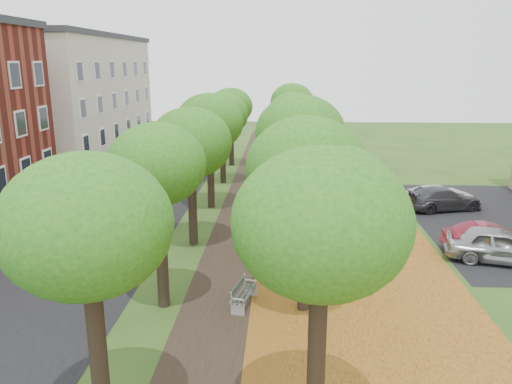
# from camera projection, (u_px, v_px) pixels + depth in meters

# --- Properties ---
(street_asphalt) EXTENTS (8.00, 70.00, 0.01)m
(street_asphalt) POSITION_uv_depth(u_px,v_px,m) (104.00, 222.00, 26.25)
(street_asphalt) COLOR black
(street_asphalt) RESTS_ON ground
(footpath) EXTENTS (3.20, 70.00, 0.01)m
(footpath) POSITION_uv_depth(u_px,v_px,m) (246.00, 224.00, 25.88)
(footpath) COLOR black
(footpath) RESTS_ON ground
(leaf_verge) EXTENTS (7.50, 70.00, 0.01)m
(leaf_verge) POSITION_uv_depth(u_px,v_px,m) (343.00, 226.00, 25.64)
(leaf_verge) COLOR #B17720
(leaf_verge) RESTS_ON ground
(parking_lot) EXTENTS (9.00, 16.00, 0.01)m
(parking_lot) POSITION_uv_depth(u_px,v_px,m) (503.00, 222.00, 26.19)
(parking_lot) COLOR black
(parking_lot) RESTS_ON ground
(tree_row_west) EXTENTS (3.55, 33.55, 6.32)m
(tree_row_west) POSITION_uv_depth(u_px,v_px,m) (201.00, 132.00, 24.77)
(tree_row_west) COLOR black
(tree_row_west) RESTS_ON ground
(tree_row_east) EXTENTS (3.55, 33.55, 6.32)m
(tree_row_east) POSITION_uv_depth(u_px,v_px,m) (298.00, 133.00, 24.54)
(tree_row_east) COLOR black
(tree_row_east) RESTS_ON ground
(building_cream) EXTENTS (10.30, 20.30, 10.40)m
(building_cream) POSITION_uv_depth(u_px,v_px,m) (63.00, 97.00, 42.76)
(building_cream) COLOR beige
(building_cream) RESTS_ON ground
(bench) EXTENTS (0.85, 1.73, 0.79)m
(bench) POSITION_uv_depth(u_px,v_px,m) (243.00, 294.00, 17.24)
(bench) COLOR #27312B
(bench) RESTS_ON ground
(car_silver) EXTENTS (4.66, 2.78, 1.49)m
(car_silver) POSITION_uv_depth(u_px,v_px,m) (500.00, 245.00, 20.86)
(car_silver) COLOR #A1A1A5
(car_silver) RESTS_ON ground
(car_red) EXTENTS (4.03, 1.42, 1.32)m
(car_red) POSITION_uv_depth(u_px,v_px,m) (492.00, 240.00, 21.68)
(car_red) COLOR maroon
(car_red) RESTS_ON ground
(car_grey) EXTENTS (4.76, 2.93, 1.29)m
(car_grey) POSITION_uv_depth(u_px,v_px,m) (443.00, 199.00, 28.26)
(car_grey) COLOR #38393E
(car_grey) RESTS_ON ground
(car_white) EXTENTS (4.83, 3.19, 1.23)m
(car_white) POSITION_uv_depth(u_px,v_px,m) (439.00, 196.00, 28.89)
(car_white) COLOR silver
(car_white) RESTS_ON ground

